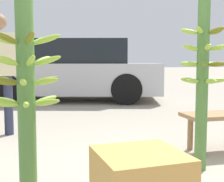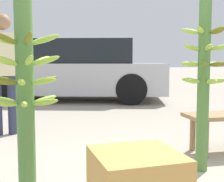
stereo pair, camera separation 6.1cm
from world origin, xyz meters
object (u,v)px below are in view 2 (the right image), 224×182
banana_stalk_left (25,80)px  parked_car (79,71)px  vendor_person (4,64)px  banana_stalk_center (204,75)px

banana_stalk_left → parked_car: bearing=75.3°
banana_stalk_left → vendor_person: banana_stalk_left is taller
banana_stalk_left → vendor_person: bearing=95.6°
banana_stalk_center → vendor_person: size_ratio=1.02×
vendor_person → banana_stalk_center: bearing=-53.2°
banana_stalk_center → parked_car: size_ratio=0.34×
vendor_person → parked_car: (1.63, 3.32, -0.22)m
vendor_person → parked_car: bearing=59.3°
banana_stalk_center → vendor_person: banana_stalk_center is taller
banana_stalk_left → banana_stalk_center: bearing=7.1°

